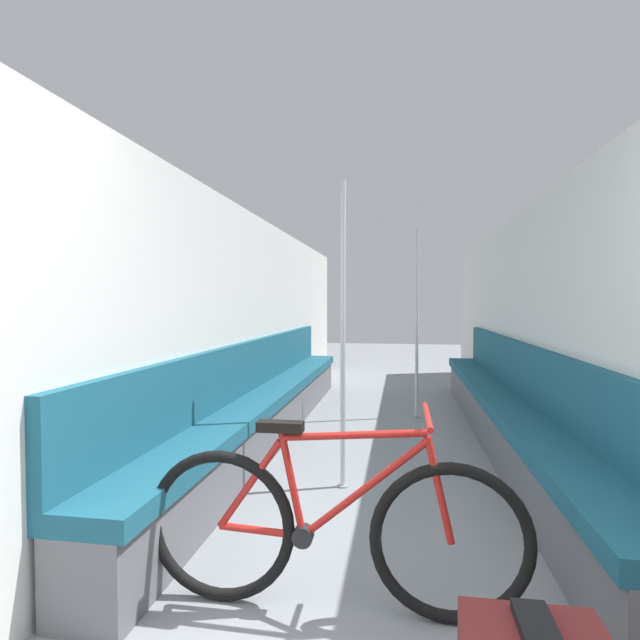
{
  "coord_description": "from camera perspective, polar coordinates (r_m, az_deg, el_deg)",
  "views": [
    {
      "loc": [
        0.17,
        -0.99,
        1.32
      ],
      "look_at": [
        -0.25,
        1.57,
        1.23
      ],
      "focal_mm": 28.0,
      "sensor_mm": 36.0,
      "label": 1
    }
  ],
  "objects": [
    {
      "name": "wall_right",
      "position": [
        4.71,
        23.63,
        -0.85
      ],
      "size": [
        0.1,
        10.33,
        2.2
      ],
      "primitive_type": "cube",
      "color": "silver",
      "rests_on": "ground"
    },
    {
      "name": "bicycle",
      "position": [
        2.3,
        1.26,
        -22.77
      ],
      "size": [
        1.66,
        0.46,
        0.87
      ],
      "rotation": [
        0.0,
        0.0,
        -0.23
      ],
      "color": "black",
      "rests_on": "ground"
    },
    {
      "name": "grab_pole_near",
      "position": [
        3.54,
        2.65,
        -2.19
      ],
      "size": [
        0.08,
        0.08,
        2.18
      ],
      "color": "gray",
      "rests_on": "ground"
    },
    {
      "name": "bench_seat_row_left",
      "position": [
        4.93,
        -5.92,
        -9.65
      ],
      "size": [
        0.41,
        5.87,
        0.96
      ],
      "color": "#5B5B60",
      "rests_on": "ground"
    },
    {
      "name": "grab_pole_far",
      "position": [
        5.82,
        11.02,
        -0.57
      ],
      "size": [
        0.08,
        0.08,
        2.18
      ],
      "color": "gray",
      "rests_on": "ground"
    },
    {
      "name": "bench_seat_row_right",
      "position": [
        4.85,
        20.52,
        -9.95
      ],
      "size": [
        0.41,
        5.87,
        0.96
      ],
      "color": "#5B5B60",
      "rests_on": "ground"
    },
    {
      "name": "wall_left",
      "position": [
        4.8,
        -8.93,
        -0.65
      ],
      "size": [
        0.1,
        10.33,
        2.2
      ],
      "primitive_type": "cube",
      "color": "silver",
      "rests_on": "ground"
    }
  ]
}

